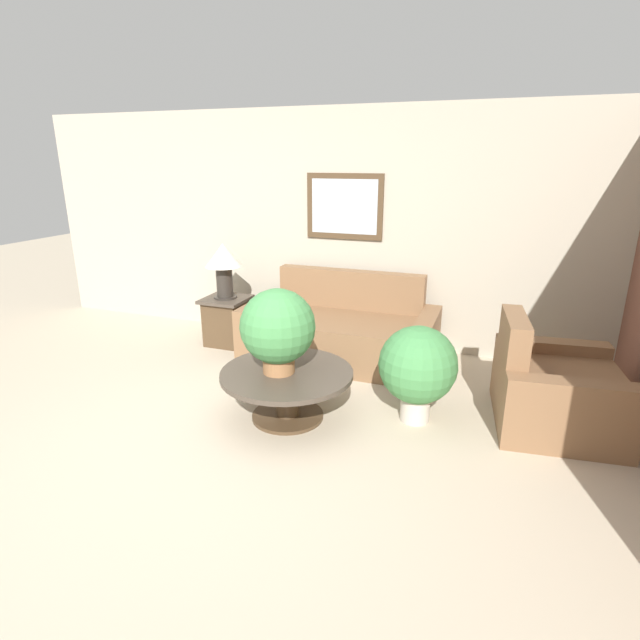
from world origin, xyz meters
name	(u,v)px	position (x,y,z in m)	size (l,w,h in m)	color
ground_plane	(218,463)	(0.00, 0.00, 0.00)	(20.00, 20.00, 0.00)	#BCAD93
wall_back	(339,229)	(0.00, 2.76, 1.30)	(7.84, 0.09, 2.60)	#B2A893
couch_main	(340,332)	(0.21, 2.17, 0.29)	(2.01, 0.97, 0.89)	brown
armchair	(554,391)	(2.25, 1.42, 0.29)	(1.02, 1.13, 0.89)	brown
coffee_table	(287,384)	(0.20, 0.77, 0.30)	(1.08, 1.08, 0.42)	#4C3823
side_table	(227,320)	(-1.15, 2.15, 0.28)	(0.49, 0.49, 0.55)	#4C3823
table_lamp	(223,261)	(-1.15, 2.15, 0.97)	(0.41, 0.41, 0.62)	#2D2823
potted_plant_on_table	(278,328)	(0.15, 0.74, 0.79)	(0.60, 0.60, 0.69)	#9E6B42
potted_plant_floor	(418,367)	(1.21, 1.10, 0.47)	(0.63, 0.63, 0.81)	beige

